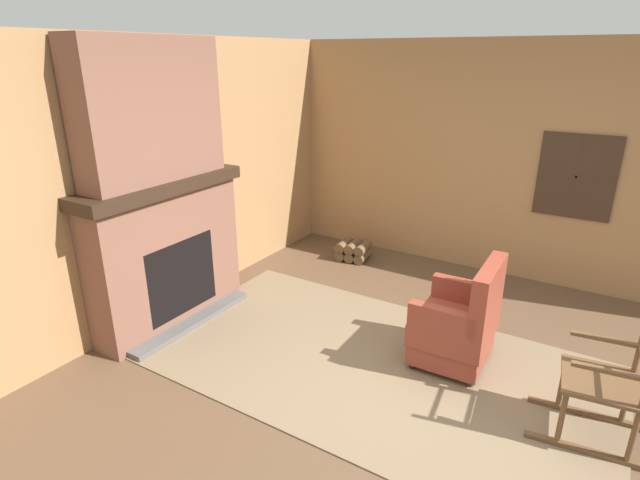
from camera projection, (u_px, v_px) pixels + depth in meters
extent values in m
plane|color=brown|center=(427.00, 412.00, 3.60)|extent=(14.00, 14.00, 0.00)
cube|color=#9E7247|center=(143.00, 186.00, 4.52)|extent=(0.06, 6.15, 2.59)
cube|color=#9E7247|center=(529.00, 165.00, 5.37)|extent=(6.15, 0.06, 2.59)
cube|color=#382619|center=(576.00, 177.00, 5.12)|extent=(0.74, 0.02, 0.87)
cube|color=silver|center=(576.00, 176.00, 5.13)|extent=(0.70, 0.01, 0.83)
cube|color=#382619|center=(576.00, 177.00, 5.12)|extent=(0.02, 0.02, 0.83)
cube|color=#382619|center=(576.00, 177.00, 5.12)|extent=(0.70, 0.02, 0.02)
cube|color=brown|center=(167.00, 258.00, 4.65)|extent=(0.37, 1.54, 1.27)
cube|color=black|center=(180.00, 277.00, 4.64)|extent=(0.08, 0.80, 0.71)
cube|color=#565451|center=(193.00, 322.00, 4.73)|extent=(0.16, 1.39, 0.06)
cube|color=black|center=(159.00, 186.00, 4.41)|extent=(0.47, 1.64, 0.11)
cube|color=brown|center=(150.00, 110.00, 4.18)|extent=(0.32, 1.36, 1.19)
cube|color=#7A664C|center=(371.00, 362.00, 4.16)|extent=(3.76, 2.10, 0.01)
cube|color=brown|center=(452.00, 342.00, 4.13)|extent=(0.58, 0.66, 0.24)
cube|color=brown|center=(454.00, 326.00, 4.08)|extent=(0.61, 0.69, 0.18)
cube|color=brown|center=(488.00, 296.00, 3.85)|extent=(0.14, 0.68, 0.50)
cube|color=brown|center=(442.00, 321.00, 3.79)|extent=(0.53, 0.10, 0.20)
cube|color=brown|center=(463.00, 291.00, 4.26)|extent=(0.53, 0.10, 0.20)
cylinder|color=#332319|center=(412.00, 365.00, 4.08)|extent=(0.05, 0.05, 0.06)
cylinder|color=#332319|center=(433.00, 335.00, 4.52)|extent=(0.05, 0.05, 0.06)
cylinder|color=#332319|center=(470.00, 383.00, 3.86)|extent=(0.05, 0.05, 0.06)
cylinder|color=#332319|center=(486.00, 350.00, 4.29)|extent=(0.05, 0.05, 0.06)
cube|color=brown|center=(590.00, 453.00, 3.20)|extent=(0.80, 0.14, 0.04)
cube|color=brown|center=(588.00, 415.00, 3.54)|extent=(0.80, 0.14, 0.04)
cylinder|color=brown|center=(562.00, 417.00, 3.20)|extent=(0.04, 0.04, 0.38)
cylinder|color=brown|center=(562.00, 383.00, 3.54)|extent=(0.04, 0.04, 0.38)
cylinder|color=brown|center=(633.00, 436.00, 3.05)|extent=(0.04, 0.04, 0.38)
cylinder|color=brown|center=(627.00, 398.00, 3.38)|extent=(0.04, 0.04, 0.38)
cube|color=brown|center=(601.00, 382.00, 3.22)|extent=(0.52, 0.52, 0.02)
cube|color=brown|center=(610.00, 371.00, 2.98)|extent=(0.42, 0.09, 0.02)
cube|color=brown|center=(606.00, 339.00, 3.32)|extent=(0.42, 0.09, 0.02)
cylinder|color=brown|center=(344.00, 253.00, 6.30)|extent=(0.16, 0.35, 0.12)
cylinder|color=brown|center=(353.00, 254.00, 6.25)|extent=(0.16, 0.35, 0.12)
cylinder|color=brown|center=(363.00, 256.00, 6.20)|extent=(0.16, 0.35, 0.12)
cylinder|color=brown|center=(344.00, 245.00, 6.26)|extent=(0.16, 0.35, 0.12)
cylinder|color=brown|center=(353.00, 246.00, 6.21)|extent=(0.16, 0.35, 0.12)
cylinder|color=brown|center=(363.00, 248.00, 6.16)|extent=(0.16, 0.35, 0.12)
ellipsoid|color=#B24C42|center=(118.00, 183.00, 4.08)|extent=(0.13, 0.13, 0.10)
cylinder|color=white|center=(115.00, 166.00, 4.03)|extent=(0.07, 0.07, 0.18)
cube|color=brown|center=(201.00, 160.00, 4.84)|extent=(0.15, 0.24, 0.14)
cube|color=silver|center=(207.00, 161.00, 4.80)|extent=(0.01, 0.04, 0.02)
cylinder|color=red|center=(143.00, 165.00, 4.29)|extent=(0.08, 0.30, 0.29)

